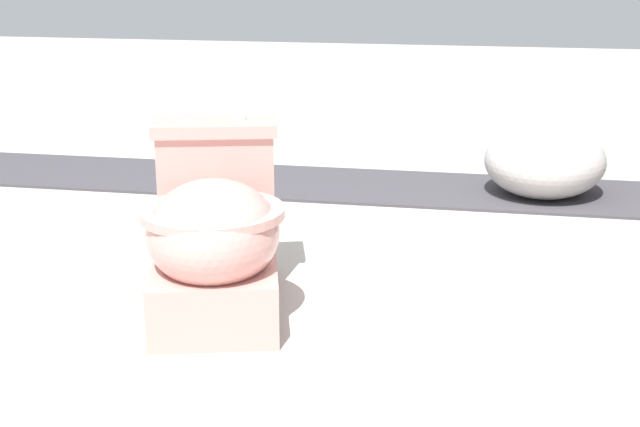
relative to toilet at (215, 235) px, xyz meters
name	(u,v)px	position (x,y,z in m)	size (l,w,h in m)	color
ground_plane	(277,306)	(-0.05, 0.16, -0.22)	(14.00, 14.00, 0.00)	#B7B2A8
gravel_strip	(466,191)	(-1.39, 0.66, -0.21)	(0.56, 8.00, 0.01)	#423F44
toilet	(215,235)	(0.00, 0.00, 0.00)	(0.70, 0.52, 0.52)	#E09E93
boulder_near	(545,161)	(-1.38, 0.98, -0.07)	(0.51, 0.49, 0.30)	#B7B2AD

